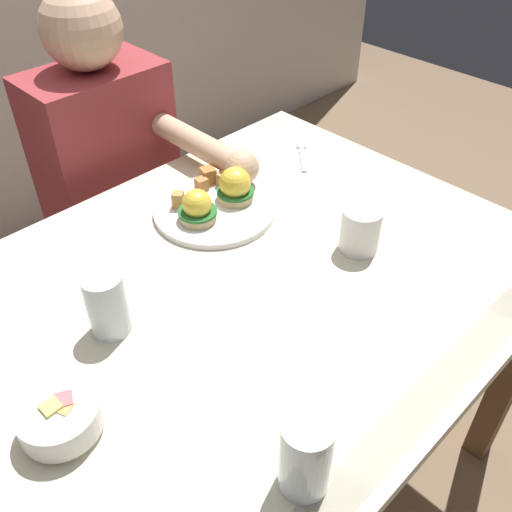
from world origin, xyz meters
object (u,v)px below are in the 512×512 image
(coffee_mug, at_px, (361,228))
(diner_person, at_px, (117,180))
(dining_table, at_px, (239,322))
(eggs_benedict_plate, at_px, (216,202))
(fork, at_px, (302,154))
(fruit_bowl, at_px, (60,418))
(water_glass_near, at_px, (305,459))
(water_glass_far, at_px, (108,308))

(coffee_mug, relative_size, diner_person, 0.10)
(dining_table, relative_size, eggs_benedict_plate, 4.44)
(dining_table, xyz_separation_m, fork, (0.45, 0.24, 0.11))
(dining_table, bearing_deg, eggs_benedict_plate, 57.72)
(dining_table, height_order, fruit_bowl, fruit_bowl)
(dining_table, xyz_separation_m, eggs_benedict_plate, (0.13, 0.21, 0.13))
(diner_person, bearing_deg, dining_table, -100.86)
(coffee_mug, bearing_deg, diner_person, 101.14)
(eggs_benedict_plate, height_order, water_glass_near, water_glass_near)
(fork, height_order, diner_person, diner_person)
(eggs_benedict_plate, height_order, fruit_bowl, eggs_benedict_plate)
(water_glass_far, bearing_deg, coffee_mug, -18.75)
(fruit_bowl, distance_m, coffee_mug, 0.65)
(water_glass_near, xyz_separation_m, water_glass_far, (-0.03, 0.42, -0.01))
(coffee_mug, distance_m, water_glass_near, 0.53)
(diner_person, bearing_deg, coffee_mug, -78.86)
(water_glass_near, bearing_deg, diner_person, 71.21)
(eggs_benedict_plate, relative_size, water_glass_near, 2.06)
(fruit_bowl, bearing_deg, eggs_benedict_plate, 25.97)
(fork, relative_size, water_glass_near, 0.94)
(fruit_bowl, distance_m, diner_person, 0.84)
(fruit_bowl, relative_size, diner_person, 0.11)
(fruit_bowl, distance_m, water_glass_near, 0.36)
(fork, bearing_deg, dining_table, -152.16)
(coffee_mug, relative_size, water_glass_near, 0.85)
(fruit_bowl, relative_size, water_glass_near, 0.92)
(coffee_mug, bearing_deg, water_glass_near, -150.81)
(coffee_mug, relative_size, fork, 0.91)
(dining_table, bearing_deg, coffee_mug, -20.66)
(coffee_mug, bearing_deg, dining_table, 159.34)
(fruit_bowl, xyz_separation_m, water_glass_near, (0.19, -0.30, 0.03))
(dining_table, distance_m, eggs_benedict_plate, 0.28)
(water_glass_far, xyz_separation_m, diner_person, (0.35, 0.53, -0.14))
(fork, bearing_deg, water_glass_near, -138.21)
(fruit_bowl, height_order, fork, fruit_bowl)
(fruit_bowl, distance_m, water_glass_far, 0.21)
(fruit_bowl, bearing_deg, water_glass_near, -57.58)
(dining_table, distance_m, water_glass_near, 0.44)
(fork, bearing_deg, diner_person, 133.12)
(eggs_benedict_plate, distance_m, fork, 0.33)
(water_glass_far, bearing_deg, diner_person, 56.55)
(fork, bearing_deg, coffee_mug, -121.03)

